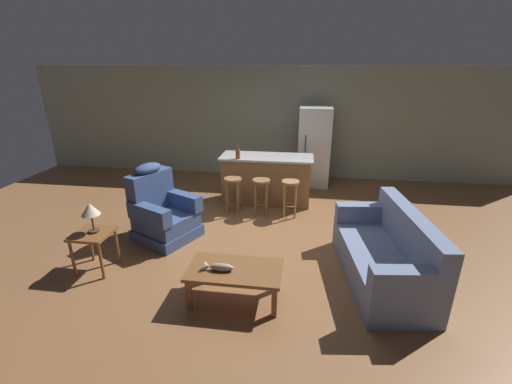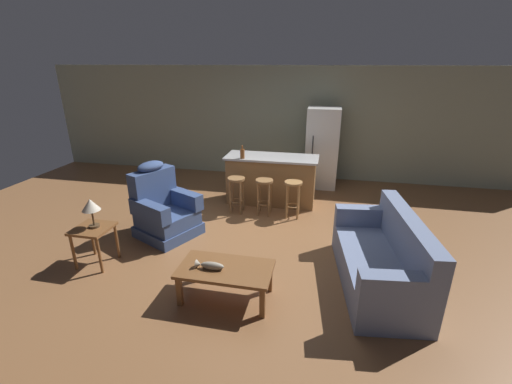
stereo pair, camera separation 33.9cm
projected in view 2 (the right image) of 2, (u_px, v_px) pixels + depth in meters
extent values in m
plane|color=brown|center=(258.00, 232.00, 5.75)|extent=(12.00, 12.00, 0.00)
cube|color=#9EA88E|center=(284.00, 123.00, 8.14)|extent=(12.00, 0.05, 2.60)
cube|color=brown|center=(225.00, 269.00, 4.01)|extent=(1.10, 0.60, 0.04)
cube|color=brown|center=(179.00, 291.00, 3.96)|extent=(0.06, 0.06, 0.38)
cube|color=brown|center=(262.00, 303.00, 3.77)|extent=(0.06, 0.06, 0.38)
cube|color=brown|center=(195.00, 268.00, 4.40)|extent=(0.06, 0.06, 0.38)
cube|color=brown|center=(270.00, 277.00, 4.21)|extent=(0.06, 0.06, 0.38)
cube|color=#4C3823|center=(212.00, 269.00, 3.97)|extent=(0.22, 0.07, 0.01)
ellipsoid|color=#9E937F|center=(212.00, 266.00, 3.95)|extent=(0.28, 0.09, 0.09)
cone|color=#9E937F|center=(198.00, 264.00, 3.99)|extent=(0.06, 0.10, 0.10)
cube|color=#707FA3|center=(375.00, 276.00, 4.38)|extent=(1.07, 1.99, 0.20)
cube|color=#707FA3|center=(377.00, 262.00, 4.30)|extent=(1.07, 1.99, 0.22)
cube|color=#707FA3|center=(408.00, 237.00, 4.15)|extent=(0.44, 1.91, 0.52)
cube|color=#707FA3|center=(401.00, 287.00, 3.42)|extent=(0.86, 0.30, 0.28)
cube|color=#707FA3|center=(365.00, 216.00, 5.01)|extent=(0.86, 0.30, 0.28)
cube|color=#384C7A|center=(169.00, 230.00, 5.62)|extent=(1.12, 1.12, 0.18)
cube|color=#384C7A|center=(168.00, 218.00, 5.54)|extent=(1.05, 1.03, 0.24)
cube|color=#384C7A|center=(153.00, 189.00, 5.56)|extent=(0.54, 0.79, 0.64)
ellipsoid|color=#384C7A|center=(151.00, 166.00, 5.42)|extent=(0.44, 0.53, 0.16)
cube|color=#384C7A|center=(183.00, 198.00, 5.68)|extent=(0.80, 0.51, 0.26)
cube|color=#384C7A|center=(150.00, 211.00, 5.20)|extent=(0.80, 0.51, 0.26)
cube|color=brown|center=(92.00, 229.00, 4.66)|extent=(0.48, 0.48, 0.04)
cylinder|color=brown|center=(73.00, 252.00, 4.62)|extent=(0.04, 0.04, 0.52)
cylinder|color=brown|center=(100.00, 256.00, 4.54)|extent=(0.04, 0.04, 0.52)
cylinder|color=brown|center=(92.00, 238.00, 4.99)|extent=(0.04, 0.04, 0.52)
cylinder|color=brown|center=(117.00, 241.00, 4.91)|extent=(0.04, 0.04, 0.52)
cylinder|color=#4C3823|center=(94.00, 226.00, 4.67)|extent=(0.14, 0.14, 0.03)
cylinder|color=#4C3823|center=(93.00, 218.00, 4.62)|extent=(0.02, 0.02, 0.22)
cone|color=beige|center=(90.00, 205.00, 4.56)|extent=(0.24, 0.24, 0.16)
cube|color=olive|center=(271.00, 180.00, 6.82)|extent=(1.71, 0.63, 0.91)
cube|color=#B2B2B2|center=(272.00, 157.00, 6.65)|extent=(1.80, 0.70, 0.04)
cylinder|color=olive|center=(236.00, 179.00, 6.28)|extent=(0.32, 0.32, 0.04)
torus|color=olive|center=(237.00, 201.00, 6.43)|extent=(0.23, 0.23, 0.02)
cylinder|color=olive|center=(230.00, 198.00, 6.33)|extent=(0.04, 0.04, 0.64)
cylinder|color=olive|center=(240.00, 198.00, 6.29)|extent=(0.04, 0.04, 0.64)
cylinder|color=olive|center=(233.00, 194.00, 6.51)|extent=(0.04, 0.04, 0.64)
cylinder|color=olive|center=(243.00, 194.00, 6.47)|extent=(0.04, 0.04, 0.64)
cylinder|color=olive|center=(264.00, 181.00, 6.17)|extent=(0.32, 0.32, 0.04)
torus|color=olive|center=(264.00, 203.00, 6.33)|extent=(0.23, 0.23, 0.02)
cylinder|color=olive|center=(258.00, 200.00, 6.22)|extent=(0.04, 0.04, 0.64)
cylinder|color=olive|center=(269.00, 201.00, 6.19)|extent=(0.04, 0.04, 0.64)
cylinder|color=olive|center=(260.00, 196.00, 6.41)|extent=(0.04, 0.04, 0.64)
cylinder|color=olive|center=(270.00, 197.00, 6.37)|extent=(0.04, 0.04, 0.64)
cylinder|color=#A87A47|center=(294.00, 183.00, 6.07)|extent=(0.32, 0.32, 0.04)
torus|color=#A87A47|center=(293.00, 205.00, 6.23)|extent=(0.23, 0.23, 0.02)
cylinder|color=#A87A47|center=(287.00, 202.00, 6.12)|extent=(0.04, 0.04, 0.64)
cylinder|color=#A87A47|center=(298.00, 203.00, 6.08)|extent=(0.04, 0.04, 0.64)
cylinder|color=#A87A47|center=(288.00, 198.00, 6.30)|extent=(0.04, 0.04, 0.64)
cylinder|color=#A87A47|center=(299.00, 199.00, 6.27)|extent=(0.04, 0.04, 0.64)
cube|color=white|center=(322.00, 148.00, 7.58)|extent=(0.70, 0.66, 1.76)
cylinder|color=#333338|center=(313.00, 147.00, 7.27)|extent=(0.02, 0.02, 0.50)
cylinder|color=brown|center=(242.00, 154.00, 6.48)|extent=(0.09, 0.09, 0.18)
cylinder|color=brown|center=(242.00, 147.00, 6.43)|extent=(0.03, 0.03, 0.08)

